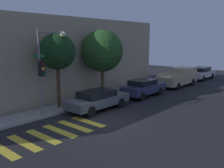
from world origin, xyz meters
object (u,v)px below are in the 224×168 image
object	(u,v)px
tree_midblock	(102,51)
sedan_near_corner	(98,99)
traffic_light_pole	(46,61)
sedan_far_end	(201,73)
sedan_middle	(143,87)
pickup_truck	(179,77)
tree_near_corner	(57,52)

from	to	relation	value
tree_midblock	sedan_near_corner	bearing A→B (deg)	-141.83
traffic_light_pole	sedan_near_corner	size ratio (longest dim) A/B	1.14
sedan_near_corner	sedan_far_end	distance (m)	17.77
sedan_near_corner	sedan_middle	distance (m)	5.44
sedan_near_corner	pickup_truck	world-z (taller)	pickup_truck
traffic_light_pole	sedan_middle	world-z (taller)	traffic_light_pole
sedan_middle	tree_near_corner	size ratio (longest dim) A/B	0.84
traffic_light_pole	tree_midblock	distance (m)	5.93
traffic_light_pole	sedan_far_end	bearing A→B (deg)	-3.49
sedan_near_corner	pickup_truck	distance (m)	11.89
sedan_far_end	tree_near_corner	size ratio (longest dim) A/B	0.90
tree_near_corner	traffic_light_pole	bearing A→B (deg)	-148.84
tree_near_corner	tree_midblock	distance (m)	4.35
pickup_truck	tree_near_corner	distance (m)	13.96
traffic_light_pole	sedan_middle	bearing A→B (deg)	-8.48
sedan_near_corner	tree_midblock	xyz separation A→B (m)	(2.77, 2.18, 3.09)
sedan_near_corner	tree_midblock	bearing A→B (deg)	38.17
sedan_near_corner	sedan_middle	world-z (taller)	sedan_middle
sedan_far_end	tree_near_corner	xyz separation A→B (m)	(-19.34, 2.18, 3.13)
pickup_truck	sedan_far_end	world-z (taller)	pickup_truck
traffic_light_pole	sedan_far_end	world-z (taller)	traffic_light_pole
tree_midblock	pickup_truck	bearing A→B (deg)	-13.42
sedan_far_end	tree_midblock	distance (m)	15.46
sedan_middle	tree_near_corner	world-z (taller)	tree_near_corner
traffic_light_pole	sedan_far_end	xyz separation A→B (m)	(20.84, -1.27, -2.67)
tree_midblock	tree_near_corner	bearing A→B (deg)	180.00
pickup_truck	sedan_far_end	bearing A→B (deg)	0.00
traffic_light_pole	tree_near_corner	xyz separation A→B (m)	(1.50, 0.91, 0.46)
sedan_near_corner	traffic_light_pole	bearing A→B (deg)	157.56
sedan_near_corner	sedan_middle	bearing A→B (deg)	-0.00
sedan_near_corner	tree_midblock	size ratio (longest dim) A/B	0.85
sedan_middle	sedan_far_end	distance (m)	12.33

